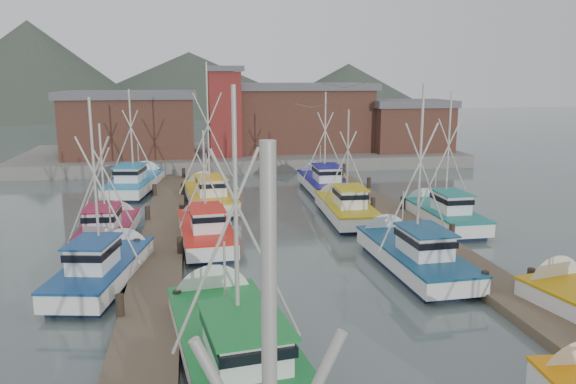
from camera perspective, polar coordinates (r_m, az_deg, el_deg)
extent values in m
plane|color=#4A5958|center=(23.75, 3.83, -10.01)|extent=(260.00, 260.00, 0.00)
cube|color=brown|center=(26.88, -13.04, -7.22)|extent=(2.20, 46.00, 0.40)
cylinder|color=black|center=(21.30, -16.65, -11.82)|extent=(0.30, 0.30, 1.50)
cylinder|color=black|center=(27.83, -15.03, -6.13)|extent=(0.30, 0.30, 1.50)
cylinder|color=black|center=(34.55, -14.05, -2.62)|extent=(0.30, 0.30, 1.50)
cylinder|color=black|center=(41.36, -13.39, -0.26)|extent=(0.30, 0.30, 1.50)
cylinder|color=black|center=(48.23, -12.92, 1.43)|extent=(0.30, 0.30, 1.50)
cylinder|color=black|center=(21.14, -11.15, -11.72)|extent=(0.30, 0.30, 1.50)
cylinder|color=black|center=(27.71, -10.89, -6.01)|extent=(0.30, 0.30, 1.50)
cylinder|color=black|center=(34.45, -10.73, -2.51)|extent=(0.30, 0.30, 1.50)
cylinder|color=black|center=(41.28, -10.62, -0.17)|extent=(0.30, 0.30, 1.50)
cylinder|color=black|center=(48.16, -10.54, 1.51)|extent=(0.30, 0.30, 1.50)
cube|color=brown|center=(29.53, 15.34, -5.63)|extent=(2.20, 46.00, 0.40)
cylinder|color=black|center=(23.97, 19.30, -9.31)|extent=(0.30, 0.30, 1.50)
cylinder|color=black|center=(29.93, 12.82, -4.77)|extent=(0.30, 0.30, 1.50)
cylinder|color=black|center=(36.26, 8.59, -1.73)|extent=(0.30, 0.30, 1.50)
cylinder|color=black|center=(42.80, 5.65, 0.40)|extent=(0.30, 0.30, 1.50)
cylinder|color=black|center=(49.47, 3.49, 1.95)|extent=(0.30, 0.30, 1.50)
cylinder|color=black|center=(24.98, 23.36, -8.77)|extent=(0.30, 0.30, 1.50)
cylinder|color=black|center=(30.74, 16.27, -4.51)|extent=(0.30, 0.30, 1.50)
cylinder|color=black|center=(36.93, 11.54, -1.59)|extent=(0.30, 0.30, 1.50)
cylinder|color=black|center=(43.37, 8.20, 0.48)|extent=(0.30, 0.30, 1.50)
cylinder|color=black|center=(49.96, 5.73, 2.01)|extent=(0.30, 0.30, 1.50)
cube|color=gray|center=(59.24, -4.65, 3.69)|extent=(44.00, 16.00, 1.20)
cube|color=brown|center=(56.92, -15.67, 6.37)|extent=(12.00, 8.00, 5.50)
cube|color=slate|center=(56.74, -15.84, 9.49)|extent=(12.72, 8.48, 0.70)
cube|color=brown|center=(59.68, 1.09, 7.36)|extent=(14.00, 9.00, 6.20)
cube|color=slate|center=(59.53, 1.10, 10.67)|extent=(14.84, 9.54, 0.70)
cube|color=brown|center=(59.99, 12.08, 6.31)|extent=(8.00, 6.00, 4.50)
cube|color=slate|center=(59.82, 12.18, 8.79)|extent=(8.48, 6.36, 0.70)
cube|color=maroon|center=(54.65, -6.44, 7.84)|extent=(3.00, 3.00, 8.00)
cube|color=slate|center=(54.54, -6.54, 12.30)|extent=(3.60, 3.60, 0.50)
cone|color=#3D473B|center=(141.04, -24.29, 7.06)|extent=(110.00, 110.00, 42.00)
cone|color=#3D473B|center=(151.68, -9.85, 8.16)|extent=(140.00, 140.00, 30.00)
cone|color=#3D473B|center=(147.33, 6.08, 8.17)|extent=(90.00, 90.00, 24.00)
cone|color=white|center=(18.46, 26.94, -16.09)|extent=(2.70, 1.32, 2.61)
cube|color=#101C37|center=(17.76, -5.15, -17.76)|extent=(3.79, 8.69, 0.70)
cube|color=white|center=(17.45, -5.19, -15.89)|extent=(4.31, 9.87, 0.80)
cube|color=#158032|center=(17.28, -5.21, -14.78)|extent=(4.41, 9.98, 0.10)
cone|color=white|center=(21.78, -7.87, -10.59)|extent=(3.10, 1.47, 2.99)
cube|color=white|center=(16.02, -4.36, -14.72)|extent=(2.28, 3.09, 1.10)
cube|color=black|center=(15.92, -4.37, -13.97)|extent=(2.44, 3.39, 0.28)
cube|color=#158032|center=(15.77, -4.39, -12.79)|extent=(2.59, 3.60, 0.07)
cylinder|color=#B8B4A8|center=(15.79, -5.31, -2.82)|extent=(0.15, 0.15, 7.45)
cylinder|color=#B8B4A8|center=(15.92, -7.42, -6.02)|extent=(2.66, 0.44, 5.82)
cylinder|color=#B8B4A8|center=(16.16, -3.12, -5.67)|extent=(2.66, 0.44, 5.82)
cylinder|color=#B8B4A8|center=(18.34, -6.42, -9.04)|extent=(0.09, 0.09, 2.67)
cube|color=#101C37|center=(26.61, 12.63, -7.74)|extent=(2.60, 7.31, 0.70)
cube|color=white|center=(26.40, 12.69, -6.41)|extent=(2.95, 8.31, 0.80)
cube|color=navy|center=(26.29, 12.73, -5.62)|extent=(3.04, 8.40, 0.10)
cone|color=white|center=(30.07, 9.45, -4.36)|extent=(2.61, 1.19, 2.57)
cube|color=white|center=(25.28, 13.71, -5.02)|extent=(1.74, 2.52, 1.10)
cube|color=black|center=(25.21, 13.74, -4.52)|extent=(1.86, 2.77, 0.28)
cube|color=navy|center=(25.12, 13.78, -3.73)|extent=(1.97, 2.94, 0.07)
cylinder|color=#B8B4A8|center=(25.31, 13.26, 2.32)|extent=(0.12, 0.12, 7.38)
cylinder|color=#B8B4A8|center=(25.24, 12.08, 0.35)|extent=(2.63, 0.17, 5.77)
cylinder|color=#B8B4A8|center=(25.69, 14.23, 0.44)|extent=(2.63, 0.17, 5.77)
cylinder|color=#B8B4A8|center=(27.27, 11.57, -2.29)|extent=(0.07, 0.07, 2.30)
cube|color=#101C37|center=(25.48, -18.24, -8.95)|extent=(3.37, 6.77, 0.70)
cube|color=white|center=(25.26, -18.34, -7.56)|extent=(3.83, 7.69, 0.80)
cube|color=navy|center=(25.14, -18.39, -6.74)|extent=(3.91, 7.78, 0.10)
cone|color=white|center=(28.61, -15.82, -5.47)|extent=(2.47, 1.54, 2.30)
cube|color=white|center=(24.19, -19.19, -6.11)|extent=(1.90, 2.46, 1.10)
cube|color=black|center=(24.12, -19.23, -5.58)|extent=(2.04, 2.70, 0.28)
cube|color=navy|center=(24.02, -19.29, -4.76)|extent=(2.16, 2.86, 0.07)
cylinder|color=#B8B4A8|center=(24.18, -19.03, 0.95)|extent=(0.13, 0.13, 6.87)
cylinder|color=#B8B4A8|center=(24.52, -20.02, -0.91)|extent=(2.42, 0.58, 5.37)
cylinder|color=#B8B4A8|center=(24.16, -17.78, -0.93)|extent=(2.42, 0.58, 5.37)
cylinder|color=#B8B4A8|center=(26.00, -17.58, -3.29)|extent=(0.08, 0.08, 2.21)
cone|color=white|center=(24.97, 24.51, -8.64)|extent=(3.00, 1.63, 2.84)
cube|color=#101C37|center=(30.19, -8.31, -5.24)|extent=(2.58, 6.81, 0.70)
cube|color=white|center=(30.01, -8.35, -4.05)|extent=(2.93, 7.74, 0.80)
cube|color=red|center=(29.91, -8.37, -3.35)|extent=(3.01, 7.82, 0.10)
cone|color=white|center=(33.71, -8.93, -2.59)|extent=(2.44, 1.24, 2.37)
cube|color=white|center=(28.88, -8.24, -2.72)|extent=(1.67, 2.37, 1.10)
cube|color=black|center=(28.83, -8.25, -2.28)|extent=(1.78, 2.60, 0.28)
cube|color=red|center=(28.74, -8.28, -1.58)|extent=(1.89, 2.76, 0.07)
cylinder|color=#B8B4A8|center=(29.21, -8.49, 1.34)|extent=(0.11, 0.11, 4.98)
cylinder|color=#B8B4A8|center=(29.29, -9.40, 0.17)|extent=(1.80, 0.19, 3.90)
cylinder|color=#B8B4A8|center=(29.37, -7.51, 0.25)|extent=(1.80, 0.19, 3.90)
cylinder|color=#B8B4A8|center=(30.95, -8.67, -0.53)|extent=(0.07, 0.07, 2.12)
cube|color=#101C37|center=(35.16, 5.89, -2.75)|extent=(2.52, 6.92, 0.70)
cube|color=white|center=(35.01, 5.91, -1.72)|extent=(2.86, 7.86, 0.80)
cube|color=gold|center=(34.92, 5.93, -1.12)|extent=(2.94, 7.94, 0.10)
cone|color=white|center=(38.73, 4.60, -0.63)|extent=(2.47, 1.20, 2.43)
cube|color=white|center=(33.92, 6.31, -0.52)|extent=(1.67, 2.39, 1.10)
cube|color=black|center=(33.87, 6.32, -0.14)|extent=(1.78, 2.63, 0.28)
cube|color=gold|center=(33.80, 6.33, 0.46)|extent=(1.88, 2.79, 0.07)
cylinder|color=#B8B4A8|center=(34.25, 6.09, 3.55)|extent=(0.11, 0.11, 5.74)
cylinder|color=#B8B4A8|center=(34.24, 5.25, 2.42)|extent=(2.06, 0.17, 4.49)
cylinder|color=#B8B4A8|center=(34.47, 6.87, 2.45)|extent=(2.06, 0.17, 4.49)
cylinder|color=#B8B4A8|center=(36.01, 5.46, 1.26)|extent=(0.07, 0.07, 2.17)
cube|color=#101C37|center=(31.35, -17.84, -5.05)|extent=(2.41, 6.64, 0.70)
cube|color=white|center=(31.18, -17.92, -3.91)|extent=(2.74, 7.55, 0.80)
cube|color=maroon|center=(31.08, -17.96, -3.23)|extent=(2.82, 7.63, 0.10)
cone|color=white|center=(34.77, -16.82, -2.52)|extent=(2.37, 1.20, 2.33)
cube|color=white|center=(30.09, -18.33, -2.62)|extent=(1.60, 2.30, 1.10)
cube|color=black|center=(30.04, -18.36, -2.19)|extent=(1.70, 2.53, 0.28)
cube|color=maroon|center=(29.96, -18.40, -1.52)|extent=(1.81, 2.68, 0.07)
cylinder|color=#B8B4A8|center=(30.39, -18.33, 1.60)|extent=(0.12, 0.12, 5.33)
cylinder|color=#B8B4A8|center=(30.60, -19.19, 0.41)|extent=(1.92, 0.17, 4.17)
cylinder|color=#B8B4A8|center=(30.40, -17.30, 0.47)|extent=(1.92, 0.17, 4.17)
cylinder|color=#B8B4A8|center=(32.09, -17.67, -0.52)|extent=(0.07, 0.07, 2.24)
cube|color=#101C37|center=(34.79, 15.46, -3.28)|extent=(2.17, 6.53, 0.70)
cube|color=white|center=(34.63, 15.52, -2.24)|extent=(2.47, 7.42, 0.80)
cube|color=#12726B|center=(34.55, 15.55, -1.63)|extent=(2.54, 7.50, 0.10)
cone|color=white|center=(37.96, 13.15, -1.15)|extent=(2.35, 1.11, 2.34)
cube|color=white|center=(33.64, 16.24, -1.02)|extent=(1.52, 2.23, 1.10)
cube|color=black|center=(33.60, 16.26, -0.64)|extent=(1.62, 2.45, 0.28)
cube|color=#12726B|center=(33.52, 16.30, -0.04)|extent=(1.72, 2.60, 0.07)
cylinder|color=#B8B4A8|center=(33.81, 15.98, 4.03)|extent=(0.11, 0.11, 6.88)
cylinder|color=#B8B4A8|center=(33.71, 15.14, 2.67)|extent=(2.45, 0.09, 5.37)
cylinder|color=#B8B4A8|center=(34.14, 16.65, 2.69)|extent=(2.45, 0.09, 5.37)
cylinder|color=#B8B4A8|center=(35.48, 14.75, 0.77)|extent=(0.06, 0.06, 2.17)
cube|color=#101C37|center=(38.83, -7.93, -1.43)|extent=(3.08, 7.68, 0.70)
cube|color=white|center=(38.69, -7.96, -0.49)|extent=(3.50, 8.73, 0.80)
cube|color=gold|center=(38.61, -7.97, 0.06)|extent=(3.59, 8.82, 0.10)
cone|color=white|center=(42.87, -8.65, 0.47)|extent=(2.75, 1.32, 2.66)
cube|color=white|center=(37.51, -7.81, 0.61)|extent=(1.93, 2.69, 1.10)
cube|color=black|center=(37.46, -7.82, 0.96)|extent=(2.07, 2.96, 0.28)
cube|color=gold|center=(37.40, -7.83, 1.50)|extent=(2.19, 3.14, 0.07)
cylinder|color=#B8B4A8|center=(37.82, -8.12, 6.44)|extent=(0.13, 0.13, 8.60)
cylinder|color=#B8B4A8|center=(37.87, -8.90, 4.88)|extent=(3.05, 0.35, 6.71)
cylinder|color=#B8B4A8|center=(37.99, -7.26, 4.95)|extent=(3.05, 0.35, 6.71)
cylinder|color=#B8B4A8|center=(39.89, -8.29, 2.21)|extent=(0.08, 0.08, 2.38)
cube|color=#101C37|center=(43.31, 3.67, 0.02)|extent=(2.57, 7.43, 0.70)
cube|color=white|center=(43.18, 3.68, 0.87)|extent=(2.92, 8.44, 0.80)
cube|color=navy|center=(43.11, 3.69, 1.36)|extent=(3.01, 8.53, 0.10)
cone|color=white|center=(47.25, 2.61, 1.63)|extent=(2.64, 1.16, 2.62)
cube|color=white|center=(42.05, 3.99, 1.89)|extent=(1.75, 2.55, 1.10)
cube|color=black|center=(42.01, 3.99, 2.19)|extent=(1.86, 2.81, 0.28)
cube|color=navy|center=(41.95, 4.00, 2.68)|extent=(1.98, 2.98, 0.07)
cylinder|color=#B8B4A8|center=(42.49, 3.79, 5.69)|extent=(0.12, 0.12, 6.54)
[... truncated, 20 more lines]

